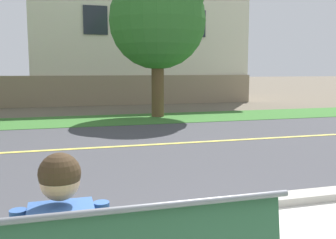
{
  "coord_description": "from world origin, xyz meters",
  "views": [
    {
      "loc": [
        -1.64,
        -1.75,
        1.69
      ],
      "look_at": [
        -0.19,
        3.3,
        1.0
      ],
      "focal_mm": 41.17,
      "sensor_mm": 36.0,
      "label": 1
    }
  ],
  "objects": [
    {
      "name": "ground_plane",
      "position": [
        0.0,
        8.0,
        0.0
      ],
      "size": [
        140.0,
        140.0,
        0.0
      ],
      "primitive_type": "plane",
      "color": "#665B4C"
    },
    {
      "name": "house_across_street",
      "position": [
        2.57,
        19.67,
        3.9
      ],
      "size": [
        11.57,
        6.91,
        7.71
      ],
      "color": "beige",
      "rests_on": "ground_plane"
    },
    {
      "name": "road_centre_line",
      "position": [
        0.0,
        6.5,
        0.01
      ],
      "size": [
        48.0,
        0.14,
        0.01
      ],
      "primitive_type": "cube",
      "color": "#E0CC4C",
      "rests_on": "ground_plane"
    },
    {
      "name": "garden_wall",
      "position": [
        1.44,
        16.47,
        0.7
      ],
      "size": [
        13.0,
        0.36,
        1.4
      ],
      "primitive_type": "cube",
      "color": "gray",
      "rests_on": "ground_plane"
    },
    {
      "name": "curb_edge",
      "position": [
        0.0,
        2.35,
        0.06
      ],
      "size": [
        44.0,
        0.3,
        0.11
      ],
      "primitive_type": "cube",
      "color": "#ADA89E",
      "rests_on": "ground_plane"
    },
    {
      "name": "shade_tree_centre",
      "position": [
        1.9,
        11.41,
        3.6
      ],
      "size": [
        3.36,
        3.36,
        5.55
      ],
      "color": "brown",
      "rests_on": "ground_plane"
    },
    {
      "name": "far_verge_grass",
      "position": [
        0.0,
        11.04,
        0.01
      ],
      "size": [
        48.0,
        2.8,
        0.02
      ],
      "primitive_type": "cube",
      "color": "#38702D",
      "rests_on": "ground_plane"
    },
    {
      "name": "street_asphalt",
      "position": [
        0.0,
        6.5,
        0.0
      ],
      "size": [
        52.0,
        8.0,
        0.01
      ],
      "primitive_type": "cube",
      "color": "#424247",
      "rests_on": "ground_plane"
    }
  ]
}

